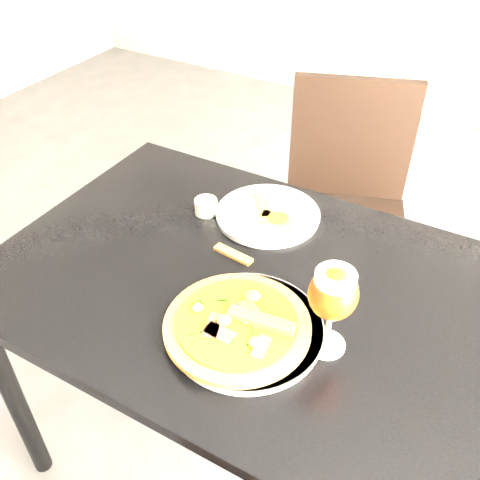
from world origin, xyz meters
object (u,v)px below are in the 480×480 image
Objects in this scene: pizza at (238,324)px; beer_glass at (333,294)px; dining_table at (253,308)px; chair_far at (343,210)px.

pizza is 0.21m from beer_glass.
dining_table is at bearing 156.30° from beer_glass.
beer_glass reaches higher than dining_table.
beer_glass reaches higher than chair_far.
pizza is 1.51× the size of beer_glass.
beer_glass is (0.21, -0.09, 0.23)m from dining_table.
dining_table is at bearing 107.10° from pizza.
dining_table is at bearing -107.75° from chair_far.
chair_far reaches higher than dining_table.
pizza is (0.07, -0.84, 0.27)m from chair_far.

